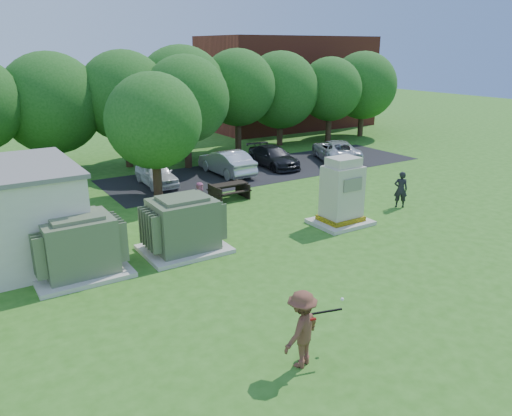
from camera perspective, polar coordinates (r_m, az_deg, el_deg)
ground at (r=16.45m, az=7.58°, el=-7.97°), size 120.00×120.00×0.00m
brick_building at (r=47.28m, az=3.54°, el=14.15°), size 15.00×8.00×8.00m
parking_strip at (r=30.66m, az=1.51°, el=4.51°), size 20.00×6.00×0.01m
transformer_left at (r=17.18m, az=-19.62°, el=-4.22°), size 3.00×2.40×2.07m
transformer_right at (r=18.23m, az=-8.30°, el=-2.04°), size 3.00×2.40×2.07m
generator_cabinet at (r=21.04m, az=9.78°, el=1.43°), size 2.35×1.92×2.86m
picnic_table at (r=24.48m, az=-3.10°, el=2.15°), size 1.80×1.35×0.77m
batter at (r=11.87m, az=5.24°, el=-13.61°), size 1.40×1.11×1.90m
person_by_generator at (r=24.02m, az=16.21°, el=2.05°), size 0.74×0.71×1.70m
person_at_picnic at (r=21.86m, az=-6.31°, el=0.94°), size 0.94×0.86×1.57m
car_white at (r=27.42m, az=-11.33°, el=3.87°), size 1.60×3.74×1.26m
car_silver_a at (r=29.19m, az=-3.38°, el=5.24°), size 1.59×4.42×1.45m
car_dark at (r=31.07m, az=1.98°, el=5.86°), size 1.95×4.39×1.25m
car_silver_b at (r=33.16m, az=9.09°, el=6.53°), size 4.12×5.44×1.37m
batting_equipment at (r=12.05m, az=7.94°, el=-11.59°), size 1.43×0.48×0.10m
tree_row at (r=31.97m, az=-11.66°, el=12.26°), size 41.30×13.30×7.30m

